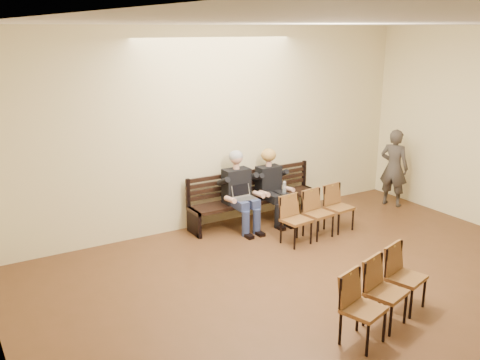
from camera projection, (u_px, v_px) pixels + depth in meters
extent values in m
cube|color=beige|center=(216.00, 128.00, 9.39)|extent=(8.00, 0.02, 3.50)
cube|color=beige|center=(32.00, 315.00, 3.29)|extent=(0.02, 10.00, 3.50)
cube|color=white|center=(479.00, 23.00, 4.79)|extent=(8.00, 10.00, 0.02)
cube|color=black|center=(256.00, 210.00, 9.83)|extent=(2.60, 0.90, 0.45)
cube|color=silver|center=(245.00, 200.00, 9.26)|extent=(0.40, 0.34, 0.26)
cylinder|color=silver|center=(284.00, 194.00, 9.62)|extent=(0.08, 0.08, 0.23)
cube|color=black|center=(311.00, 203.00, 10.56)|extent=(0.39, 0.33, 0.24)
imported|color=#3C3631|center=(394.00, 162.00, 10.58)|extent=(0.65, 0.77, 1.78)
cube|color=brown|center=(318.00, 214.00, 9.07)|extent=(1.50, 0.61, 0.81)
cube|color=brown|center=(386.00, 293.00, 6.35)|extent=(1.57, 0.87, 0.84)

